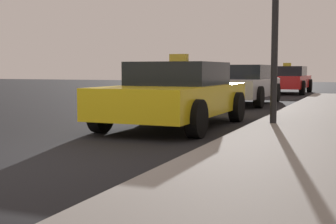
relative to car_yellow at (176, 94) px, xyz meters
name	(u,v)px	position (x,y,z in m)	size (l,w,h in m)	color
ground_plane	(3,166)	(-0.46, -4.38, -0.65)	(80.00, 80.00, 0.00)	black
car_yellow	(176,94)	(0.00, 0.00, 0.00)	(2.03, 4.15, 1.43)	yellow
car_silver	(241,84)	(-0.31, 6.59, 0.00)	(2.01, 4.49, 1.27)	#B7B7BF
car_red	(286,79)	(-0.03, 14.33, 0.00)	(2.06, 4.54, 1.43)	red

